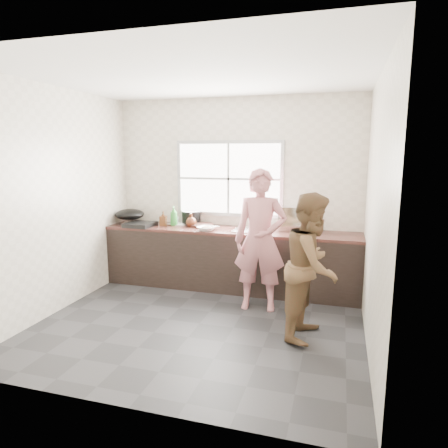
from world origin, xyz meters
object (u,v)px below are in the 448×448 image
(bowl_held, at_px, (258,229))
(wok, at_px, (130,214))
(bowl_mince, at_px, (206,229))
(pot_lid_left, at_px, (139,223))
(woman, at_px, (260,245))
(black_pot, at_px, (191,218))
(plate_food, at_px, (179,224))
(bowl_crabs, at_px, (259,230))
(bottle_green, at_px, (174,216))
(bottle_brown_tall, at_px, (163,219))
(pot_lid_right, at_px, (176,224))
(glass_jar, at_px, (176,220))
(dish_rack, at_px, (294,218))
(cutting_board, at_px, (201,225))
(bottle_brown_short, at_px, (191,221))
(person_side, at_px, (312,266))
(burner, at_px, (140,224))

(bowl_held, distance_m, wok, 1.99)
(bowl_mince, distance_m, pot_lid_left, 1.20)
(woman, height_order, black_pot, woman)
(plate_food, distance_m, pot_lid_left, 0.64)
(bowl_mince, xyz_separation_m, bowl_crabs, (0.72, 0.08, -0.00))
(bottle_green, distance_m, pot_lid_left, 0.60)
(black_pot, bearing_deg, wok, -166.10)
(woman, bearing_deg, wok, 158.64)
(woman, bearing_deg, bottle_brown_tall, 153.51)
(woman, distance_m, pot_lid_right, 1.65)
(bottle_brown_tall, bearing_deg, pot_lid_right, 47.63)
(glass_jar, height_order, pot_lid_right, glass_jar)
(bottle_green, xyz_separation_m, pot_lid_left, (-0.58, 0.00, -0.14))
(pot_lid_left, bearing_deg, wok, -163.64)
(black_pot, height_order, glass_jar, black_pot)
(bowl_held, relative_size, plate_food, 0.91)
(black_pot, relative_size, dish_rack, 0.62)
(cutting_board, height_order, bottle_green, bottle_green)
(pot_lid_left, bearing_deg, glass_jar, 17.85)
(bottle_green, bearing_deg, bowl_crabs, -7.05)
(plate_food, xyz_separation_m, glass_jar, (-0.09, 0.09, 0.04))
(cutting_board, xyz_separation_m, bottle_brown_tall, (-0.56, -0.11, 0.08))
(bottle_green, relative_size, pot_lid_left, 1.06)
(cutting_board, height_order, pot_lid_left, cutting_board)
(bottle_brown_short, height_order, dish_rack, dish_rack)
(bottle_green, bearing_deg, bottle_brown_tall, -165.38)
(bowl_mince, xyz_separation_m, dish_rack, (1.15, 0.42, 0.14))
(woman, height_order, person_side, woman)
(bowl_held, bearing_deg, bowl_mince, -165.76)
(cutting_board, distance_m, bowl_crabs, 0.93)
(woman, relative_size, black_pot, 5.90)
(dish_rack, distance_m, pot_lid_left, 2.33)
(person_side, bearing_deg, bottle_brown_tall, 71.62)
(bottle_brown_short, relative_size, glass_jar, 1.72)
(bowl_held, bearing_deg, bottle_brown_short, 176.95)
(bowl_held, height_order, burner, bowl_held)
(bottle_brown_tall, xyz_separation_m, pot_lid_right, (0.13, 0.15, -0.09))
(bowl_crabs, xyz_separation_m, burner, (-1.76, -0.03, -0.00))
(bottle_brown_short, bearing_deg, bowl_held, -3.05)
(glass_jar, height_order, wok, wok)
(cutting_board, height_order, bowl_mince, bowl_mince)
(bottle_green, xyz_separation_m, dish_rack, (1.73, 0.18, 0.02))
(bowl_held, relative_size, burner, 0.56)
(bottle_green, bearing_deg, pot_lid_left, 179.58)
(plate_food, xyz_separation_m, bottle_brown_short, (0.23, -0.10, 0.08))
(bowl_held, xyz_separation_m, burner, (-1.73, -0.13, -0.01))
(wok, xyz_separation_m, dish_rack, (2.44, 0.21, 0.02))
(person_side, relative_size, wok, 3.53)
(black_pot, xyz_separation_m, wok, (-0.91, -0.22, 0.04))
(woman, distance_m, bowl_mince, 0.95)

